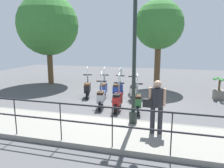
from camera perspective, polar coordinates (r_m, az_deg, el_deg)
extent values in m
plane|color=#4C4C4F|center=(9.89, 2.49, -5.49)|extent=(28.00, 28.00, 0.00)
cube|color=gray|center=(6.96, -3.60, -12.18)|extent=(2.20, 20.00, 0.15)
cube|color=slate|center=(7.89, -1.08, -9.29)|extent=(0.10, 20.00, 0.15)
cube|color=black|center=(5.70, -7.03, -5.56)|extent=(0.04, 16.00, 0.04)
cube|color=black|center=(5.85, -6.92, -10.00)|extent=(0.04, 16.00, 0.04)
cylinder|color=black|center=(5.48, 15.27, -12.45)|extent=(0.03, 0.03, 1.05)
cylinder|color=black|center=(5.65, 0.07, -11.28)|extent=(0.03, 0.03, 1.05)
cylinder|color=black|center=(6.17, -13.25, -9.61)|extent=(0.03, 0.03, 1.05)
cylinder|color=black|center=(6.96, -23.93, -7.88)|extent=(0.03, 0.03, 1.05)
cylinder|color=#232D28|center=(7.36, 5.52, -8.59)|extent=(0.26, 0.26, 0.40)
cylinder|color=#232D28|center=(6.95, 5.84, 7.61)|extent=(0.12, 0.12, 4.52)
cylinder|color=#28282D|center=(6.60, 12.44, -9.23)|extent=(0.14, 0.14, 0.82)
cylinder|color=#28282D|center=(6.62, 10.52, -9.12)|extent=(0.14, 0.14, 0.82)
cylinder|color=#232328|center=(6.41, 11.71, -3.42)|extent=(0.32, 0.32, 0.55)
sphere|color=tan|center=(6.32, 11.85, -0.04)|extent=(0.22, 0.22, 0.22)
cylinder|color=tan|center=(6.39, 13.51, -3.38)|extent=(0.09, 0.09, 0.52)
cylinder|color=tan|center=(6.42, 9.94, -3.19)|extent=(0.09, 0.09, 0.52)
cube|color=black|center=(6.42, 9.30, -4.91)|extent=(0.14, 0.28, 0.24)
cylinder|color=brown|center=(15.27, -15.83, 4.58)|extent=(0.36, 0.36, 2.39)
sphere|color=#387A33|center=(15.22, -16.38, 14.62)|extent=(3.94, 3.94, 3.94)
cylinder|color=brown|center=(13.65, 11.73, 4.70)|extent=(0.36, 0.36, 2.70)
sphere|color=#387A33|center=(13.60, 12.15, 14.94)|extent=(2.89, 2.89, 2.89)
cylinder|color=slate|center=(12.09, 26.06, -2.45)|extent=(0.56, 0.56, 0.45)
cylinder|color=brown|center=(12.00, 26.25, -0.24)|extent=(0.10, 0.10, 0.50)
ellipsoid|color=#235B28|center=(12.19, 26.16, 1.37)|extent=(0.56, 0.16, 0.10)
ellipsoid|color=#235B28|center=(11.70, 26.59, 0.97)|extent=(0.56, 0.16, 0.10)
ellipsoid|color=#235B28|center=(11.90, 25.19, 1.24)|extent=(0.56, 0.16, 0.10)
ellipsoid|color=#235B28|center=(12.09, 25.38, 1.36)|extent=(0.56, 0.16, 0.10)
cylinder|color=black|center=(9.25, 6.46, -5.44)|extent=(0.41, 0.16, 0.40)
cylinder|color=black|center=(8.46, 6.68, -7.04)|extent=(0.41, 0.16, 0.40)
cube|color=#2D6B38|center=(8.69, 6.63, -4.61)|extent=(0.64, 0.39, 0.36)
cube|color=#2D6B38|center=(8.97, 6.55, -3.98)|extent=(0.18, 0.32, 0.44)
cube|color=black|center=(8.57, 6.68, -3.26)|extent=(0.44, 0.33, 0.10)
cylinder|color=gray|center=(8.94, 6.59, -1.69)|extent=(0.19, 0.10, 0.55)
cube|color=black|center=(8.88, 6.63, 0.04)|extent=(0.15, 0.44, 0.05)
cube|color=silver|center=(8.91, 6.64, 1.38)|extent=(0.39, 0.11, 0.42)
cylinder|color=black|center=(9.39, 2.02, -5.13)|extent=(0.40, 0.09, 0.40)
cylinder|color=black|center=(8.61, 0.90, -6.64)|extent=(0.40, 0.09, 0.40)
cube|color=#B21E1E|center=(8.84, 1.38, -4.27)|extent=(0.61, 0.30, 0.36)
cube|color=#B21E1E|center=(9.11, 1.76, -3.68)|extent=(0.13, 0.30, 0.44)
cube|color=black|center=(8.71, 1.28, -2.93)|extent=(0.41, 0.27, 0.10)
cylinder|color=gray|center=(9.08, 1.85, -1.42)|extent=(0.19, 0.08, 0.55)
cube|color=black|center=(9.02, 1.86, 0.29)|extent=(0.07, 0.44, 0.05)
cube|color=silver|center=(9.05, 1.95, 1.60)|extent=(0.39, 0.04, 0.42)
cylinder|color=black|center=(9.77, -2.59, -4.48)|extent=(0.41, 0.16, 0.40)
cylinder|color=black|center=(8.98, -3.21, -5.90)|extent=(0.41, 0.16, 0.40)
cube|color=#B7BCC6|center=(9.22, -2.97, -3.64)|extent=(0.64, 0.39, 0.36)
cube|color=#B7BCC6|center=(9.49, -2.75, -3.07)|extent=(0.18, 0.32, 0.44)
cube|color=black|center=(9.09, -3.04, -2.35)|extent=(0.44, 0.33, 0.10)
cylinder|color=gray|center=(9.47, -2.73, -0.90)|extent=(0.19, 0.10, 0.55)
cube|color=black|center=(9.41, -2.75, 0.74)|extent=(0.15, 0.44, 0.05)
cube|color=silver|center=(9.44, -2.71, 2.00)|extent=(0.39, 0.11, 0.42)
cylinder|color=black|center=(11.06, 5.32, -2.65)|extent=(0.41, 0.17, 0.40)
cylinder|color=black|center=(10.26, 5.59, -3.75)|extent=(0.41, 0.17, 0.40)
cube|color=beige|center=(10.51, 5.51, -1.81)|extent=(0.65, 0.41, 0.36)
cube|color=beige|center=(10.79, 5.41, -1.37)|extent=(0.19, 0.32, 0.44)
cube|color=black|center=(10.40, 5.56, -0.67)|extent=(0.45, 0.35, 0.10)
cylinder|color=gray|center=(10.78, 5.43, 0.55)|extent=(0.19, 0.11, 0.55)
cube|color=black|center=(10.73, 5.46, 1.99)|extent=(0.16, 0.44, 0.05)
cube|color=silver|center=(10.76, 5.46, 3.09)|extent=(0.38, 0.12, 0.42)
cylinder|color=black|center=(11.27, 2.41, -2.36)|extent=(0.41, 0.14, 0.40)
cylinder|color=black|center=(10.52, 0.76, -3.32)|extent=(0.41, 0.14, 0.40)
cube|color=navy|center=(10.75, 1.45, -1.48)|extent=(0.63, 0.36, 0.36)
cube|color=navy|center=(11.01, 2.02, -1.07)|extent=(0.16, 0.31, 0.44)
cube|color=black|center=(10.64, 1.31, -0.34)|extent=(0.43, 0.31, 0.10)
cylinder|color=gray|center=(10.99, 2.15, 0.80)|extent=(0.19, 0.10, 0.55)
cube|color=black|center=(10.95, 2.16, 2.21)|extent=(0.12, 0.44, 0.05)
cube|color=silver|center=(10.97, 2.29, 3.29)|extent=(0.39, 0.09, 0.42)
cylinder|color=black|center=(11.47, -1.87, -2.11)|extent=(0.41, 0.14, 0.40)
cylinder|color=black|center=(10.67, -2.53, -3.13)|extent=(0.41, 0.14, 0.40)
cube|color=navy|center=(10.92, -2.27, -1.28)|extent=(0.64, 0.37, 0.36)
cube|color=navy|center=(11.20, -2.04, -0.86)|extent=(0.16, 0.31, 0.44)
cube|color=#4C2D19|center=(10.81, -2.34, -0.17)|extent=(0.44, 0.32, 0.10)
cylinder|color=gray|center=(11.19, -2.01, 0.98)|extent=(0.19, 0.10, 0.55)
cube|color=black|center=(11.14, -2.02, 2.37)|extent=(0.13, 0.44, 0.05)
cube|color=silver|center=(11.17, -1.98, 3.43)|extent=(0.39, 0.09, 0.42)
cylinder|color=black|center=(11.59, -6.25, -2.03)|extent=(0.41, 0.19, 0.40)
cylinder|color=black|center=(10.78, -6.61, -3.04)|extent=(0.41, 0.19, 0.40)
cube|color=black|center=(11.04, -6.49, -1.21)|extent=(0.66, 0.44, 0.36)
cube|color=black|center=(11.32, -6.37, -0.80)|extent=(0.20, 0.32, 0.44)
cube|color=#4C2D19|center=(10.93, -6.55, -0.11)|extent=(0.46, 0.37, 0.10)
cylinder|color=gray|center=(11.31, -6.38, 1.03)|extent=(0.20, 0.12, 0.55)
cube|color=black|center=(11.26, -6.41, 2.40)|extent=(0.19, 0.44, 0.05)
cube|color=silver|center=(11.30, -6.41, 3.45)|extent=(0.38, 0.14, 0.42)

